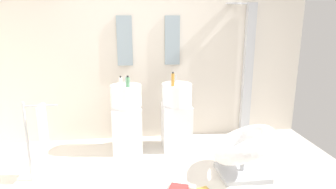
# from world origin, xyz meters

# --- Properties ---
(rear_partition) EXTENTS (4.80, 0.10, 2.60)m
(rear_partition) POSITION_xyz_m (0.00, 1.65, 1.30)
(rear_partition) COLOR beige
(rear_partition) RESTS_ON ground_plane
(pedestal_sink_left) EXTENTS (0.42, 0.42, 1.05)m
(pedestal_sink_left) POSITION_xyz_m (-0.35, 1.13, 0.48)
(pedestal_sink_left) COLOR white
(pedestal_sink_left) RESTS_ON ground_plane
(pedestal_sink_right) EXTENTS (0.42, 0.42, 1.05)m
(pedestal_sink_right) POSITION_xyz_m (0.35, 1.13, 0.48)
(pedestal_sink_right) COLOR white
(pedestal_sink_right) RESTS_ON ground_plane
(vanity_mirror_left) EXTENTS (0.22, 0.03, 0.71)m
(vanity_mirror_left) POSITION_xyz_m (-0.35, 1.58, 1.51)
(vanity_mirror_left) COLOR #8C9EA8
(vanity_mirror_right) EXTENTS (0.22, 0.03, 0.71)m
(vanity_mirror_right) POSITION_xyz_m (0.35, 1.58, 1.51)
(vanity_mirror_right) COLOR #8C9EA8
(shower_column) EXTENTS (0.49, 0.24, 2.05)m
(shower_column) POSITION_xyz_m (1.51, 1.53, 1.08)
(shower_column) COLOR #B7BABF
(shower_column) RESTS_ON ground_plane
(lounge_chair) EXTENTS (1.01, 1.00, 0.65)m
(lounge_chair) POSITION_xyz_m (1.01, 0.26, 0.35)
(lounge_chair) COLOR #B7BABF
(lounge_chair) RESTS_ON ground_plane
(towel_rack) EXTENTS (0.37, 0.22, 0.95)m
(towel_rack) POSITION_xyz_m (-1.30, 0.44, 0.63)
(towel_rack) COLOR #B7BABF
(towel_rack) RESTS_ON ground_plane
(soap_bottle_green) EXTENTS (0.05, 0.05, 0.15)m
(soap_bottle_green) POSITION_xyz_m (-0.32, 1.02, 1.02)
(soap_bottle_green) COLOR #59996B
(soap_bottle_green) RESTS_ON pedestal_sink_left
(soap_bottle_amber) EXTENTS (0.04, 0.04, 0.19)m
(soap_bottle_amber) POSITION_xyz_m (0.27, 1.00, 1.04)
(soap_bottle_amber) COLOR #C68C38
(soap_bottle_amber) RESTS_ON pedestal_sink_right
(soap_bottle_white) EXTENTS (0.04, 0.04, 0.15)m
(soap_bottle_white) POSITION_xyz_m (-0.41, 1.00, 1.02)
(soap_bottle_white) COLOR white
(soap_bottle_white) RESTS_ON pedestal_sink_left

